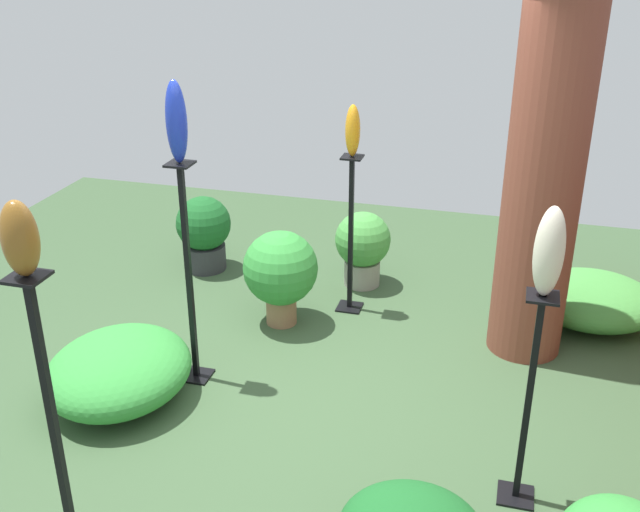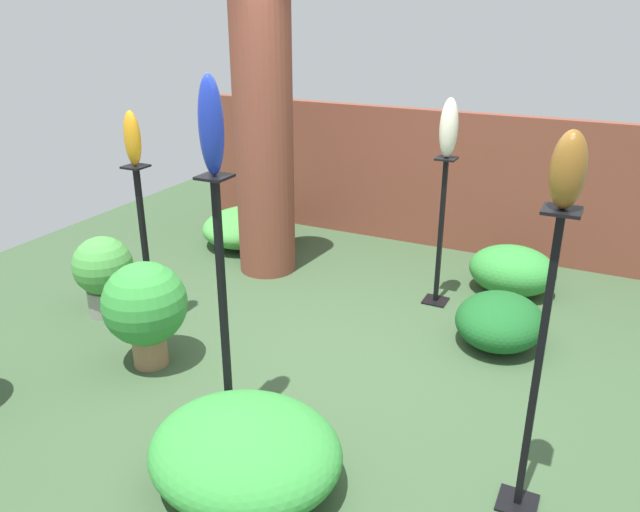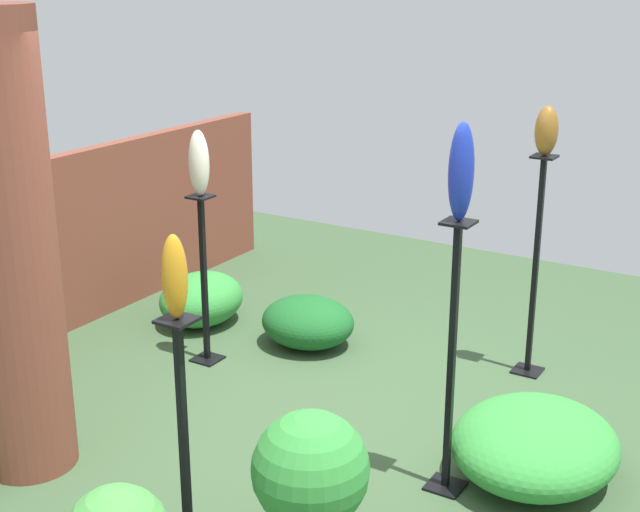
{
  "view_description": "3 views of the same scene",
  "coord_description": "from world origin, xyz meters",
  "px_view_note": "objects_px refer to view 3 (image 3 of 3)",
  "views": [
    {
      "loc": [
        3.83,
        1.22,
        2.95
      ],
      "look_at": [
        -0.06,
        0.16,
        1.13
      ],
      "focal_mm": 42.0,
      "sensor_mm": 36.0,
      "label": 1
    },
    {
      "loc": [
        1.64,
        -3.39,
        2.4
      ],
      "look_at": [
        -0.13,
        0.22,
        0.77
      ],
      "focal_mm": 35.0,
      "sensor_mm": 36.0,
      "label": 2
    },
    {
      "loc": [
        -4.36,
        -2.48,
        2.83
      ],
      "look_at": [
        -0.05,
        0.16,
        1.16
      ],
      "focal_mm": 50.0,
      "sensor_mm": 36.0,
      "label": 3
    }
  ],
  "objects_px": {
    "brick_pillar": "(9,252)",
    "art_vase_cobalt": "(461,172)",
    "art_vase_amber": "(175,277)",
    "art_vase_ivory": "(199,163)",
    "pedestal_ivory": "(204,287)",
    "pedestal_amber": "(184,456)",
    "art_vase_bronze": "(546,131)",
    "pedestal_cobalt": "(451,370)",
    "pedestal_bronze": "(535,275)",
    "potted_plant_back_center": "(310,473)"
  },
  "relations": [
    {
      "from": "brick_pillar",
      "to": "art_vase_cobalt",
      "type": "distance_m",
      "value": 2.49
    },
    {
      "from": "art_vase_amber",
      "to": "art_vase_ivory",
      "type": "height_order",
      "value": "art_vase_ivory"
    },
    {
      "from": "pedestal_ivory",
      "to": "art_vase_ivory",
      "type": "height_order",
      "value": "art_vase_ivory"
    },
    {
      "from": "pedestal_amber",
      "to": "art_vase_cobalt",
      "type": "bearing_deg",
      "value": -32.24
    },
    {
      "from": "pedestal_ivory",
      "to": "art_vase_amber",
      "type": "distance_m",
      "value": 2.56
    },
    {
      "from": "pedestal_ivory",
      "to": "art_vase_bronze",
      "type": "distance_m",
      "value": 2.64
    },
    {
      "from": "brick_pillar",
      "to": "pedestal_cobalt",
      "type": "distance_m",
      "value": 2.51
    },
    {
      "from": "brick_pillar",
      "to": "art_vase_ivory",
      "type": "bearing_deg",
      "value": 0.19
    },
    {
      "from": "pedestal_bronze",
      "to": "art_vase_amber",
      "type": "relative_size",
      "value": 4.02
    },
    {
      "from": "art_vase_ivory",
      "to": "potted_plant_back_center",
      "type": "bearing_deg",
      "value": -129.44
    },
    {
      "from": "pedestal_cobalt",
      "to": "art_vase_bronze",
      "type": "xyz_separation_m",
      "value": [
        1.7,
        0.1,
        1.03
      ]
    },
    {
      "from": "art_vase_ivory",
      "to": "art_vase_bronze",
      "type": "bearing_deg",
      "value": -63.48
    },
    {
      "from": "potted_plant_back_center",
      "to": "pedestal_cobalt",
      "type": "bearing_deg",
      "value": -20.56
    },
    {
      "from": "pedestal_bronze",
      "to": "potted_plant_back_center",
      "type": "height_order",
      "value": "pedestal_bronze"
    },
    {
      "from": "art_vase_cobalt",
      "to": "art_vase_bronze",
      "type": "relative_size",
      "value": 1.54
    },
    {
      "from": "pedestal_amber",
      "to": "art_vase_ivory",
      "type": "xyz_separation_m",
      "value": [
        1.92,
        1.41,
        0.9
      ]
    },
    {
      "from": "pedestal_ivory",
      "to": "art_vase_bronze",
      "type": "height_order",
      "value": "art_vase_bronze"
    },
    {
      "from": "pedestal_cobalt",
      "to": "art_vase_cobalt",
      "type": "distance_m",
      "value": 1.1
    },
    {
      "from": "pedestal_cobalt",
      "to": "art_vase_amber",
      "type": "height_order",
      "value": "art_vase_amber"
    },
    {
      "from": "pedestal_cobalt",
      "to": "potted_plant_back_center",
      "type": "distance_m",
      "value": 1.0
    },
    {
      "from": "pedestal_cobalt",
      "to": "art_vase_cobalt",
      "type": "xyz_separation_m",
      "value": [
        0.0,
        -0.0,
        1.1
      ]
    },
    {
      "from": "pedestal_cobalt",
      "to": "art_vase_bronze",
      "type": "relative_size",
      "value": 4.7
    },
    {
      "from": "art_vase_ivory",
      "to": "potted_plant_back_center",
      "type": "relative_size",
      "value": 0.6
    },
    {
      "from": "pedestal_amber",
      "to": "art_vase_cobalt",
      "type": "height_order",
      "value": "art_vase_cobalt"
    },
    {
      "from": "pedestal_bronze",
      "to": "brick_pillar",
      "type": "bearing_deg",
      "value": 142.35
    },
    {
      "from": "pedestal_ivory",
      "to": "art_vase_amber",
      "type": "xyz_separation_m",
      "value": [
        -1.92,
        -1.41,
        0.92
      ]
    },
    {
      "from": "brick_pillar",
      "to": "art_vase_cobalt",
      "type": "xyz_separation_m",
      "value": [
        1.03,
        -2.21,
        0.51
      ]
    },
    {
      "from": "art_vase_ivory",
      "to": "art_vase_bronze",
      "type": "height_order",
      "value": "art_vase_bronze"
    },
    {
      "from": "pedestal_cobalt",
      "to": "pedestal_bronze",
      "type": "bearing_deg",
      "value": 3.43
    },
    {
      "from": "art_vase_bronze",
      "to": "pedestal_amber",
      "type": "bearing_deg",
      "value": 166.67
    },
    {
      "from": "pedestal_ivory",
      "to": "pedestal_bronze",
      "type": "bearing_deg",
      "value": -63.48
    },
    {
      "from": "art_vase_cobalt",
      "to": "potted_plant_back_center",
      "type": "distance_m",
      "value": 1.67
    },
    {
      "from": "pedestal_cobalt",
      "to": "pedestal_ivory",
      "type": "bearing_deg",
      "value": 73.81
    },
    {
      "from": "art_vase_cobalt",
      "to": "potted_plant_back_center",
      "type": "bearing_deg",
      "value": 159.44
    },
    {
      "from": "pedestal_cobalt",
      "to": "art_vase_amber",
      "type": "relative_size",
      "value": 3.95
    },
    {
      "from": "pedestal_ivory",
      "to": "pedestal_amber",
      "type": "bearing_deg",
      "value": -143.78
    },
    {
      "from": "art_vase_cobalt",
      "to": "art_vase_ivory",
      "type": "xyz_separation_m",
      "value": [
        0.64,
        2.22,
        -0.33
      ]
    },
    {
      "from": "pedestal_cobalt",
      "to": "art_vase_bronze",
      "type": "bearing_deg",
      "value": 3.43
    },
    {
      "from": "pedestal_bronze",
      "to": "art_vase_bronze",
      "type": "distance_m",
      "value": 1.02
    },
    {
      "from": "brick_pillar",
      "to": "pedestal_amber",
      "type": "distance_m",
      "value": 1.59
    },
    {
      "from": "art_vase_ivory",
      "to": "art_vase_bronze",
      "type": "xyz_separation_m",
      "value": [
        1.05,
        -2.11,
        0.26
      ]
    },
    {
      "from": "art_vase_ivory",
      "to": "art_vase_cobalt",
      "type": "bearing_deg",
      "value": -106.19
    },
    {
      "from": "pedestal_bronze",
      "to": "art_vase_bronze",
      "type": "relative_size",
      "value": 4.78
    },
    {
      "from": "pedestal_amber",
      "to": "potted_plant_back_center",
      "type": "distance_m",
      "value": 0.62
    },
    {
      "from": "pedestal_ivory",
      "to": "pedestal_bronze",
      "type": "relative_size",
      "value": 0.79
    },
    {
      "from": "pedestal_bronze",
      "to": "art_vase_amber",
      "type": "xyz_separation_m",
      "value": [
        -2.98,
        0.71,
        0.76
      ]
    },
    {
      "from": "pedestal_bronze",
      "to": "pedestal_ivory",
      "type": "bearing_deg",
      "value": 116.52
    },
    {
      "from": "art_vase_cobalt",
      "to": "pedestal_amber",
      "type": "bearing_deg",
      "value": 147.76
    },
    {
      "from": "art_vase_bronze",
      "to": "potted_plant_back_center",
      "type": "xyz_separation_m",
      "value": [
        -2.6,
        0.24,
        -1.31
      ]
    },
    {
      "from": "art_vase_amber",
      "to": "potted_plant_back_center",
      "type": "distance_m",
      "value": 1.21
    }
  ]
}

